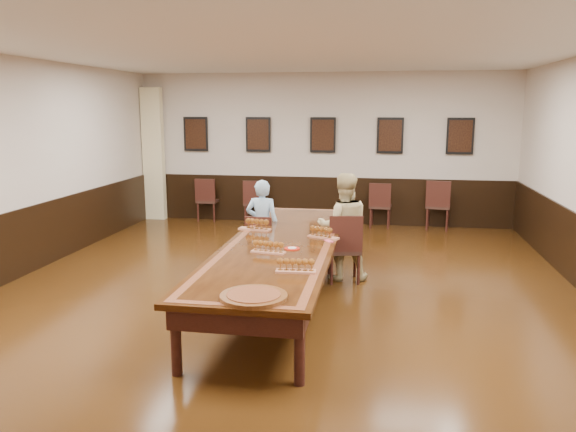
% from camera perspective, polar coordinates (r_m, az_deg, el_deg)
% --- Properties ---
extents(floor, '(8.00, 10.00, 0.02)m').
position_cam_1_polar(floor, '(7.49, -0.64, -8.32)').
color(floor, black).
rests_on(floor, ground).
extents(ceiling, '(8.00, 10.00, 0.02)m').
position_cam_1_polar(ceiling, '(7.12, -0.70, 16.97)').
color(ceiling, white).
rests_on(ceiling, floor).
extents(wall_back, '(8.00, 0.02, 3.20)m').
position_cam_1_polar(wall_back, '(12.07, 3.58, 6.81)').
color(wall_back, beige).
rests_on(wall_back, floor).
extents(wall_front, '(8.00, 0.02, 3.20)m').
position_cam_1_polar(wall_front, '(2.48, -22.05, -10.21)').
color(wall_front, beige).
rests_on(wall_front, floor).
extents(chair_man, '(0.41, 0.45, 0.87)m').
position_cam_1_polar(chair_man, '(8.59, -2.75, -2.72)').
color(chair_man, '#321D16').
rests_on(chair_man, floor).
extents(chair_woman, '(0.55, 0.59, 0.99)m').
position_cam_1_polar(chair_woman, '(8.09, 5.69, -3.18)').
color(chair_woman, '#321D16').
rests_on(chair_woman, floor).
extents(spare_chair_a, '(0.45, 0.49, 0.95)m').
position_cam_1_polar(spare_chair_a, '(12.55, -8.13, 1.70)').
color(spare_chair_a, '#321D16').
rests_on(spare_chair_a, floor).
extents(spare_chair_b, '(0.51, 0.54, 0.96)m').
position_cam_1_polar(spare_chair_b, '(12.08, -3.40, 1.45)').
color(spare_chair_b, '#321D16').
rests_on(spare_chair_b, floor).
extents(spare_chair_c, '(0.48, 0.52, 0.95)m').
position_cam_1_polar(spare_chair_c, '(11.88, 9.37, 1.15)').
color(spare_chair_c, '#321D16').
rests_on(spare_chair_c, floor).
extents(spare_chair_d, '(0.55, 0.58, 1.02)m').
position_cam_1_polar(spare_chair_d, '(11.93, 15.01, 1.14)').
color(spare_chair_d, '#321D16').
rests_on(spare_chair_d, floor).
extents(person_man, '(0.51, 0.34, 1.39)m').
position_cam_1_polar(person_man, '(8.62, -2.63, -0.89)').
color(person_man, '#4E8EC4').
rests_on(person_man, floor).
extents(person_woman, '(0.87, 0.73, 1.55)m').
position_cam_1_polar(person_woman, '(8.13, 5.64, -1.09)').
color(person_woman, '#D3BE83').
rests_on(person_woman, floor).
extents(pink_phone, '(0.13, 0.15, 0.01)m').
position_cam_1_polar(pink_phone, '(7.33, 4.16, -2.55)').
color(pink_phone, '#FD547A').
rests_on(pink_phone, conference_table).
extents(curtain, '(0.45, 0.18, 2.90)m').
position_cam_1_polar(curtain, '(12.84, -13.50, 6.11)').
color(curtain, beige).
rests_on(curtain, floor).
extents(wainscoting, '(8.00, 10.00, 1.00)m').
position_cam_1_polar(wainscoting, '(7.34, -0.65, -4.56)').
color(wainscoting, black).
rests_on(wainscoting, floor).
extents(conference_table, '(1.40, 5.00, 0.76)m').
position_cam_1_polar(conference_table, '(7.31, -0.65, -3.73)').
color(conference_table, black).
rests_on(conference_table, floor).
extents(posters, '(6.14, 0.04, 0.74)m').
position_cam_1_polar(posters, '(11.98, 3.56, 8.21)').
color(posters, black).
rests_on(posters, wall_back).
extents(flight_a, '(0.48, 0.22, 0.17)m').
position_cam_1_polar(flight_a, '(7.96, -3.34, -0.91)').
color(flight_a, '#AE6649').
rests_on(flight_a, conference_table).
extents(flight_b, '(0.44, 0.29, 0.16)m').
position_cam_1_polar(flight_b, '(7.48, 3.55, -1.73)').
color(flight_b, '#AE6649').
rests_on(flight_b, conference_table).
extents(flight_c, '(0.43, 0.20, 0.15)m').
position_cam_1_polar(flight_c, '(6.71, -2.02, -3.22)').
color(flight_c, '#AE6649').
rests_on(flight_c, conference_table).
extents(flight_d, '(0.43, 0.16, 0.16)m').
position_cam_1_polar(flight_d, '(5.93, 0.79, -5.10)').
color(flight_d, '#AE6649').
rests_on(flight_d, conference_table).
extents(red_plate_grp, '(0.19, 0.19, 0.02)m').
position_cam_1_polar(red_plate_grp, '(6.90, 0.42, -3.34)').
color(red_plate_grp, red).
rests_on(red_plate_grp, conference_table).
extents(carved_platter, '(0.62, 0.62, 0.05)m').
position_cam_1_polar(carved_platter, '(5.17, -3.51, -8.15)').
color(carved_platter, '#4F270F').
rests_on(carved_platter, conference_table).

